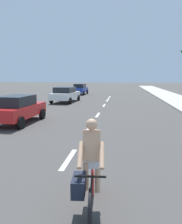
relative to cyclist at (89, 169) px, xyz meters
The scene contains 12 objects.
ground_plane 14.99m from the cyclist, 94.01° to the left, with size 160.00×160.00×0.00m, color #423F3D.
lane_stripe_2 2.83m from the cyclist, 112.78° to the left, with size 0.16×1.80×0.01m, color white.
lane_stripe_3 6.55m from the cyclist, 99.27° to the left, with size 0.16×1.80×0.01m, color white.
lane_stripe_4 10.73m from the cyclist, 95.62° to the left, with size 0.16×1.80×0.01m, color white.
lane_stripe_5 15.80m from the cyclist, 93.81° to the left, with size 0.16×1.80×0.01m, color white.
lane_stripe_6 19.83m from the cyclist, 93.03° to the left, with size 0.16×1.80×0.01m, color white.
lane_stripe_7 21.36m from the cyclist, 92.81° to the left, with size 0.16×1.80×0.01m, color white.
lane_stripe_8 24.15m from the cyclist, 92.49° to the left, with size 0.16×1.80×0.01m, color white.
cyclist is the anchor object (origin of this frame).
parked_car_red 9.05m from the cyclist, 125.13° to the left, with size 1.98×4.03×1.57m.
parked_car_white 18.48m from the cyclist, 106.44° to the left, with size 2.32×4.68×1.57m.
parked_car_blue 28.11m from the cyclist, 101.55° to the left, with size 1.92×3.93×1.57m.
Camera 1 is at (1.66, 1.16, 2.61)m, focal length 34.63 mm.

